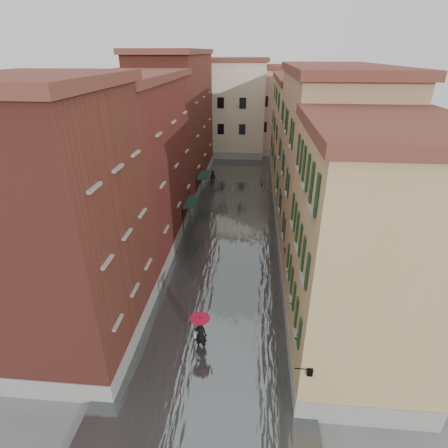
% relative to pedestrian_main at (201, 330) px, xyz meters
% --- Properties ---
extents(ground, '(120.00, 120.00, 0.00)m').
position_rel_pedestrian_main_xyz_m(ground, '(0.58, 2.34, -1.29)').
color(ground, '#5E5E60').
rests_on(ground, ground).
extents(floodwater, '(10.00, 60.00, 0.20)m').
position_rel_pedestrian_main_xyz_m(floodwater, '(0.58, 15.34, -1.19)').
color(floodwater, '#494F51').
rests_on(floodwater, ground).
extents(building_left_near, '(6.00, 8.00, 13.00)m').
position_rel_pedestrian_main_xyz_m(building_left_near, '(-6.42, 0.34, 5.21)').
color(building_left_near, brown).
rests_on(building_left_near, ground).
extents(building_left_mid, '(6.00, 14.00, 12.50)m').
position_rel_pedestrian_main_xyz_m(building_left_mid, '(-6.42, 11.34, 4.96)').
color(building_left_mid, '#5A251C').
rests_on(building_left_mid, ground).
extents(building_left_far, '(6.00, 16.00, 14.00)m').
position_rel_pedestrian_main_xyz_m(building_left_far, '(-6.42, 26.34, 5.71)').
color(building_left_far, brown).
rests_on(building_left_far, ground).
extents(building_right_near, '(6.00, 8.00, 11.50)m').
position_rel_pedestrian_main_xyz_m(building_right_near, '(7.58, 0.34, 4.46)').
color(building_right_near, tan).
rests_on(building_right_near, ground).
extents(building_right_mid, '(6.00, 14.00, 13.00)m').
position_rel_pedestrian_main_xyz_m(building_right_mid, '(7.58, 11.34, 5.21)').
color(building_right_mid, '#957C5A').
rests_on(building_right_mid, ground).
extents(building_right_far, '(6.00, 16.00, 11.50)m').
position_rel_pedestrian_main_xyz_m(building_right_far, '(7.58, 26.34, 4.46)').
color(building_right_far, tan).
rests_on(building_right_far, ground).
extents(building_end_cream, '(12.00, 9.00, 13.00)m').
position_rel_pedestrian_main_xyz_m(building_end_cream, '(-2.42, 40.34, 5.21)').
color(building_end_cream, beige).
rests_on(building_end_cream, ground).
extents(building_end_pink, '(10.00, 9.00, 12.00)m').
position_rel_pedestrian_main_xyz_m(building_end_pink, '(6.58, 42.34, 4.71)').
color(building_end_pink, tan).
rests_on(building_end_pink, ground).
extents(awning_near, '(1.09, 3.16, 2.80)m').
position_rel_pedestrian_main_xyz_m(awning_near, '(-2.90, 14.08, 1.19)').
color(awning_near, '#163125').
rests_on(awning_near, ground).
extents(awning_far, '(1.09, 2.94, 2.80)m').
position_rel_pedestrian_main_xyz_m(awning_far, '(-2.91, 21.39, 1.18)').
color(awning_far, '#163125').
rests_on(awning_far, ground).
extents(wall_lantern, '(0.71, 0.22, 0.35)m').
position_rel_pedestrian_main_xyz_m(wall_lantern, '(4.91, -3.66, 1.72)').
color(wall_lantern, black).
rests_on(wall_lantern, ground).
extents(window_planters, '(0.59, 10.76, 0.84)m').
position_rel_pedestrian_main_xyz_m(window_planters, '(4.70, 2.69, 2.22)').
color(window_planters, brown).
rests_on(window_planters, ground).
extents(pedestrian_main, '(1.07, 1.07, 2.06)m').
position_rel_pedestrian_main_xyz_m(pedestrian_main, '(0.00, 0.00, 0.00)').
color(pedestrian_main, black).
rests_on(pedestrian_main, ground).
extents(pedestrian_far, '(0.90, 0.71, 1.84)m').
position_rel_pedestrian_main_xyz_m(pedestrian_far, '(-2.28, 24.97, -0.37)').
color(pedestrian_far, black).
rests_on(pedestrian_far, ground).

